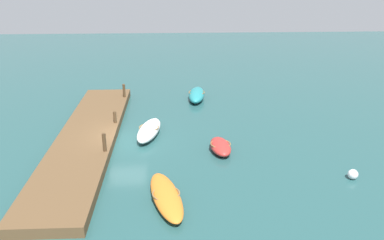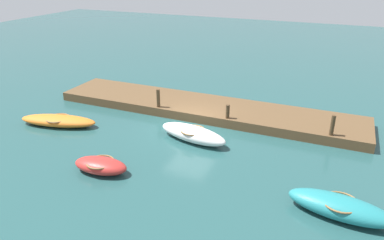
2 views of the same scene
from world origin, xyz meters
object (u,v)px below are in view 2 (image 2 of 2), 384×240
at_px(mooring_post_west, 332,125).
at_px(mooring_post_mid_west, 228,111).
at_px(rowboat_white, 193,134).
at_px(rowboat_orange, 58,121).
at_px(dinghy_red, 101,165).
at_px(rowboat_teal, 340,207).
at_px(mooring_post_mid_east, 158,98).

distance_m(mooring_post_west, mooring_post_mid_west, 5.49).
height_order(rowboat_white, rowboat_orange, rowboat_white).
height_order(rowboat_orange, mooring_post_west, mooring_post_west).
height_order(dinghy_red, mooring_post_mid_west, mooring_post_mid_west).
bearing_deg(mooring_post_mid_west, dinghy_red, 61.76).
xyz_separation_m(rowboat_teal, mooring_post_west, (0.72, -5.91, 0.66)).
bearing_deg(rowboat_orange, mooring_post_mid_east, -155.08).
bearing_deg(rowboat_white, rowboat_orange, 20.38).
distance_m(rowboat_teal, mooring_post_west, 5.99).
distance_m(rowboat_teal, dinghy_red, 9.90).
xyz_separation_m(rowboat_white, mooring_post_mid_west, (-1.11, -2.35, 0.54)).
bearing_deg(mooring_post_mid_west, rowboat_orange, 21.96).
bearing_deg(dinghy_red, rowboat_teal, 179.42).
relative_size(rowboat_teal, rowboat_white, 0.96).
bearing_deg(rowboat_teal, mooring_post_mid_west, -36.91).
relative_size(dinghy_red, rowboat_orange, 0.56).
bearing_deg(dinghy_red, mooring_post_mid_west, -123.93).
xyz_separation_m(rowboat_orange, mooring_post_west, (-14.39, -3.59, 0.78)).
xyz_separation_m(dinghy_red, rowboat_orange, (5.25, -3.20, -0.04)).
xyz_separation_m(rowboat_teal, mooring_post_mid_east, (10.56, -5.91, 0.68)).
relative_size(mooring_post_west, mooring_post_mid_west, 1.35).
bearing_deg(rowboat_white, mooring_post_mid_east, -24.57).
xyz_separation_m(dinghy_red, mooring_post_mid_west, (-3.65, -6.79, 0.60)).
bearing_deg(mooring_post_mid_east, rowboat_white, 144.08).
relative_size(rowboat_orange, mooring_post_mid_west, 5.85).
relative_size(rowboat_teal, mooring_post_west, 3.62).
distance_m(rowboat_teal, mooring_post_mid_west, 8.59).
bearing_deg(rowboat_orange, mooring_post_west, -179.37).
height_order(dinghy_red, rowboat_white, rowboat_white).
bearing_deg(mooring_post_west, mooring_post_mid_west, 0.00).
height_order(mooring_post_west, mooring_post_mid_west, mooring_post_west).
xyz_separation_m(rowboat_teal, dinghy_red, (9.86, 0.88, -0.07)).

